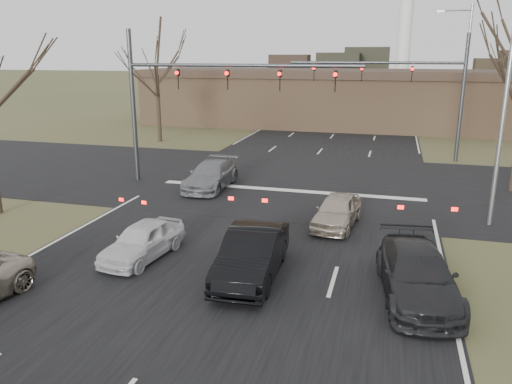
% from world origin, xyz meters
% --- Properties ---
extents(ground, '(360.00, 360.00, 0.00)m').
position_xyz_m(ground, '(0.00, 0.00, 0.00)').
color(ground, '#444927').
rests_on(ground, ground).
extents(road_main, '(14.00, 300.00, 0.02)m').
position_xyz_m(road_main, '(0.00, 60.00, 0.01)').
color(road_main, black).
rests_on(road_main, ground).
extents(road_cross, '(200.00, 14.00, 0.02)m').
position_xyz_m(road_cross, '(0.00, 15.00, 0.01)').
color(road_cross, black).
rests_on(road_cross, ground).
extents(building, '(42.40, 10.40, 5.30)m').
position_xyz_m(building, '(2.00, 38.00, 2.67)').
color(building, '#866548').
rests_on(building, ground).
extents(mast_arm_near, '(12.12, 0.24, 8.00)m').
position_xyz_m(mast_arm_near, '(-5.23, 13.00, 5.07)').
color(mast_arm_near, '#383A3D').
rests_on(mast_arm_near, ground).
extents(mast_arm_far, '(11.12, 0.24, 8.00)m').
position_xyz_m(mast_arm_far, '(6.18, 23.00, 5.02)').
color(mast_arm_far, '#383A3D').
rests_on(mast_arm_far, ground).
extents(streetlight_right_near, '(2.34, 0.25, 10.00)m').
position_xyz_m(streetlight_right_near, '(8.82, 10.00, 5.59)').
color(streetlight_right_near, gray).
rests_on(streetlight_right_near, ground).
extents(streetlight_right_far, '(2.34, 0.25, 10.00)m').
position_xyz_m(streetlight_right_far, '(9.32, 27.00, 5.59)').
color(streetlight_right_far, gray).
rests_on(streetlight_right_far, ground).
extents(tree_left_far, '(5.70, 5.70, 9.50)m').
position_xyz_m(tree_left_far, '(-13.00, 25.00, 7.34)').
color(tree_left_far, black).
rests_on(tree_left_far, ground).
extents(car_white_sedan, '(1.92, 3.84, 1.26)m').
position_xyz_m(car_white_sedan, '(-3.00, 3.18, 0.63)').
color(car_white_sedan, silver).
rests_on(car_white_sedan, ground).
extents(car_black_hatch, '(1.84, 4.69, 1.52)m').
position_xyz_m(car_black_hatch, '(1.00, 2.73, 0.76)').
color(car_black_hatch, black).
rests_on(car_black_hatch, ground).
extents(car_charcoal_sedan, '(2.62, 5.08, 1.41)m').
position_xyz_m(car_charcoal_sedan, '(5.90, 2.67, 0.70)').
color(car_charcoal_sedan, black).
rests_on(car_charcoal_sedan, ground).
extents(car_grey_ahead, '(1.98, 4.72, 1.36)m').
position_xyz_m(car_grey_ahead, '(-4.00, 12.50, 0.68)').
color(car_grey_ahead, slate).
rests_on(car_grey_ahead, ground).
extents(car_silver_ahead, '(1.93, 3.93, 1.29)m').
position_xyz_m(car_silver_ahead, '(3.00, 8.23, 0.65)').
color(car_silver_ahead, '#AFA18D').
rests_on(car_silver_ahead, ground).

